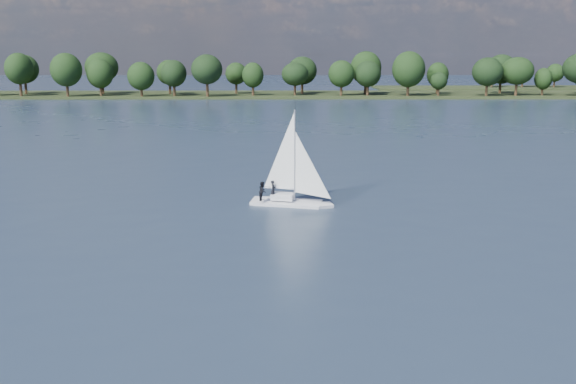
{
  "coord_description": "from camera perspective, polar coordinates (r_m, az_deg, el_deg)",
  "views": [
    {
      "loc": [
        9.84,
        -19.45,
        14.28
      ],
      "look_at": [
        10.33,
        35.53,
        2.5
      ],
      "focal_mm": 40.0,
      "sensor_mm": 36.0,
      "label": 1
    }
  ],
  "objects": [
    {
      "name": "treeline",
      "position": [
        228.87,
        -6.2,
        10.49
      ],
      "size": [
        562.73,
        74.57,
        17.76
      ],
      "color": "black",
      "rests_on": "ground"
    },
    {
      "name": "sailboat",
      "position": [
        61.6,
        -0.09,
        1.26
      ],
      "size": [
        7.64,
        3.83,
        9.69
      ],
      "rotation": [
        0.0,
        0.0,
        -0.25
      ],
      "color": "silver",
      "rests_on": "ground"
    },
    {
      "name": "far_shore",
      "position": [
        232.1,
        -2.97,
        8.55
      ],
      "size": [
        660.0,
        40.0,
        1.5
      ],
      "primitive_type": "cube",
      "color": "black",
      "rests_on": "ground"
    },
    {
      "name": "ground",
      "position": [
        120.7,
        -5.21,
        5.25
      ],
      "size": [
        700.0,
        700.0,
        0.0
      ],
      "primitive_type": "plane",
      "color": "#233342",
      "rests_on": "ground"
    }
  ]
}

